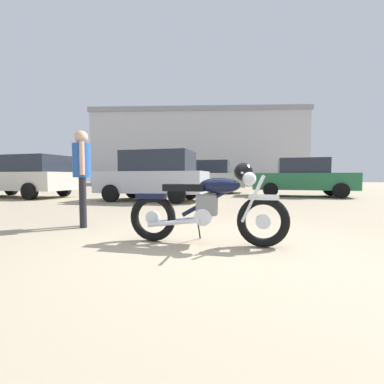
{
  "coord_description": "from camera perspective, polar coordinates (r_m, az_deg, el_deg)",
  "views": [
    {
      "loc": [
        0.06,
        -3.27,
        0.87
      ],
      "look_at": [
        -0.4,
        1.33,
        0.6
      ],
      "focal_mm": 24.6,
      "sensor_mm": 36.0,
      "label": 1
    }
  ],
  "objects": [
    {
      "name": "dark_sedan_left",
      "position": [
        12.65,
        22.73,
        2.92
      ],
      "size": [
        4.43,
        2.45,
        1.67
      ],
      "rotation": [
        0.0,
        0.0,
        -0.17
      ],
      "color": "black",
      "rests_on": "ground_plane"
    },
    {
      "name": "bystander",
      "position": [
        4.92,
        -22.75,
        4.79
      ],
      "size": [
        0.3,
        0.41,
        1.66
      ],
      "rotation": [
        0.0,
        0.0,
        3.65
      ],
      "color": "black",
      "rests_on": "ground_plane"
    },
    {
      "name": "pale_sedan_back",
      "position": [
        13.28,
        -33.12,
        3.1
      ],
      "size": [
        4.93,
        2.57,
        1.74
      ],
      "rotation": [
        0.0,
        0.0,
        2.97
      ],
      "color": "black",
      "rests_on": "ground_plane"
    },
    {
      "name": "industrial_building",
      "position": [
        33.72,
        1.59,
        8.76
      ],
      "size": [
        23.69,
        14.18,
        8.1
      ],
      "rotation": [
        0.0,
        0.0,
        0.05
      ],
      "color": "#B2B2B7",
      "rests_on": "ground_plane"
    },
    {
      "name": "ground_plane",
      "position": [
        3.39,
        4.62,
        -11.6
      ],
      "size": [
        80.0,
        80.0,
        0.0
      ],
      "primitive_type": "plane",
      "color": "gray"
    },
    {
      "name": "white_estate_far",
      "position": [
        9.6,
        -8.13,
        3.58
      ],
      "size": [
        4.11,
        2.28,
        1.78
      ],
      "rotation": [
        0.0,
        0.0,
        2.98
      ],
      "color": "black",
      "rests_on": "ground_plane"
    },
    {
      "name": "vintage_motorcycle",
      "position": [
        3.41,
        3.9,
        -3.08
      ],
      "size": [
        2.08,
        0.73,
        1.07
      ],
      "rotation": [
        0.0,
        0.0,
        -0.12
      ],
      "color": "black",
      "rests_on": "ground_plane"
    },
    {
      "name": "silver_sedan_mid",
      "position": [
        14.51,
        1.8,
        3.61
      ],
      "size": [
        4.88,
        2.4,
        1.74
      ],
      "rotation": [
        0.0,
        0.0,
        -0.12
      ],
      "color": "black",
      "rests_on": "ground_plane"
    }
  ]
}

